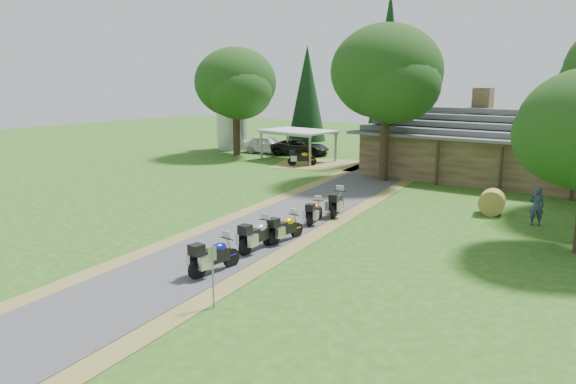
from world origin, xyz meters
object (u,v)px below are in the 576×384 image
Objects in this scene: lodge at (521,145)px; car_white_sedan at (268,142)px; motorcycle_row_d at (315,211)px; car_dark_suv at (300,143)px; silo at (232,119)px; motorcycle_row_a at (214,254)px; motorcycle_row_c at (285,227)px; motorcycle_row_e at (337,201)px; motorcycle_carport_a at (302,157)px; hay_bale at (492,202)px; motorcycle_row_b at (257,234)px; carport at (298,145)px.

car_white_sedan is (-22.46, 1.42, -1.43)m from lodge.
motorcycle_row_d is at bearing -145.14° from car_white_sedan.
car_white_sedan is 3.22m from car_dark_suv.
motorcycle_row_a is at bearing -49.97° from silo.
car_dark_suv is (-19.33, 2.16, -1.36)m from lodge.
motorcycle_row_a is (18.11, -26.70, -0.30)m from car_white_sedan.
silo reaches higher than motorcycle_row_c.
motorcycle_row_a is at bearing 167.49° from motorcycle_row_e.
motorcycle_row_a reaches higher than motorcycle_row_d.
hay_bale is at bearing -61.59° from motorcycle_carport_a.
motorcycle_row_d is (14.08, -19.39, -0.47)m from car_dark_suv.
motorcycle_row_b is (-0.44, 3.02, -0.01)m from motorcycle_row_a.
lodge is at bearing -3.79° from silo.
carport is at bearing 37.67° from motorcycle_row_c.
motorcycle_row_a is 1.08× the size of motorcycle_row_c.
car_white_sedan reaches higher than motorcycle_row_d.
motorcycle_row_e is at bearing -141.74° from car_white_sedan.
carport reaches higher than motorcycle_row_b.
hay_bale is (5.81, 10.13, -0.03)m from motorcycle_row_c.
silo reaches higher than motorcycle_row_a.
motorcycle_row_c is at bearing 176.58° from motorcycle_row_d.
car_dark_suv is at bearing -84.56° from car_white_sedan.
car_white_sedan reaches higher than motorcycle_row_e.
car_dark_suv reaches higher than motorcycle_row_a.
lodge is 10.99× the size of motorcycle_row_c.
motorcycle_carport_a is (-10.50, 14.44, 0.07)m from motorcycle_row_d.
motorcycle_carport_a is at bearing 21.42° from motorcycle_row_d.
car_white_sedan is 28.36m from motorcycle_row_c.
lodge is at bearing -31.56° from motorcycle_row_d.
hay_bale is at bearing -15.83° from motorcycle_row_a.
hay_bale is (6.48, 6.77, 0.02)m from motorcycle_row_d.
motorcycle_row_b reaches higher than motorcycle_carport_a.
lodge reaches higher than motorcycle_row_e.
motorcycle_row_a is (14.98, -27.44, -0.37)m from car_dark_suv.
lodge is at bearing -113.92° from car_dark_suv.
lodge reaches higher than hay_bale.
motorcycle_row_d is (-0.66, 3.36, -0.05)m from motorcycle_row_c.
lodge is 16.72× the size of hay_bale.
motorcycle_row_b is at bearing 177.62° from motorcycle_row_c.
car_white_sedan reaches higher than motorcycle_row_a.
lodge is at bearing -36.20° from motorcycle_row_e.
motorcycle_row_a is 25.22m from motorcycle_carport_a.
car_dark_suv reaches higher than hay_bale.
car_dark_suv is at bearing 173.63° from lodge.
motorcycle_carport_a is (3.57, -4.95, -0.40)m from car_dark_suv.
carport is 0.97× the size of car_white_sedan.
car_white_sedan is 2.98× the size of motorcycle_row_e.
lodge is 25.71m from motorcycle_row_a.
car_dark_suv is 31.27m from motorcycle_row_a.
motorcycle_row_b is 7.09m from motorcycle_row_e.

